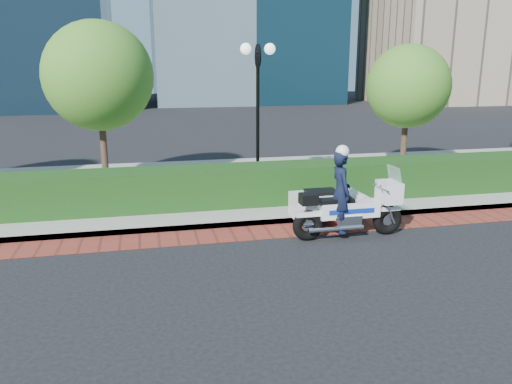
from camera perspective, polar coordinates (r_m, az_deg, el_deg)
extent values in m
plane|color=black|center=(10.14, 1.21, -7.45)|extent=(120.00, 120.00, 0.00)
cube|color=maroon|center=(11.51, -0.58, -4.72)|extent=(60.00, 1.00, 0.01)
cube|color=gray|center=(15.75, -4.00, 0.76)|extent=(60.00, 8.00, 0.15)
cube|color=black|center=(13.31, -2.47, 0.80)|extent=(18.00, 1.20, 1.00)
cylinder|color=black|center=(15.11, 0.20, 1.09)|extent=(0.30, 0.30, 0.30)
cylinder|color=black|center=(14.79, 0.20, 8.09)|extent=(0.10, 0.10, 3.70)
cylinder|color=black|center=(14.71, 0.21, 15.27)|extent=(0.04, 0.70, 0.70)
sphere|color=white|center=(14.64, -1.18, 16.05)|extent=(0.32, 0.32, 0.32)
sphere|color=white|center=(14.79, 1.59, 16.03)|extent=(0.32, 0.32, 0.32)
cylinder|color=#332319|center=(15.89, -16.97, 4.57)|extent=(0.20, 0.20, 2.17)
sphere|color=#246118|center=(15.69, -17.57, 12.52)|extent=(3.20, 3.20, 3.20)
cylinder|color=#332319|center=(18.12, 16.53, 5.35)|extent=(0.20, 0.20, 1.92)
sphere|color=#246118|center=(17.94, 16.98, 11.48)|extent=(2.80, 2.80, 2.80)
torus|color=black|center=(11.02, 5.94, -3.81)|extent=(0.70, 0.21, 0.69)
torus|color=black|center=(11.74, 14.75, -3.07)|extent=(0.70, 0.21, 0.69)
cube|color=silver|center=(11.26, 10.56, -1.95)|extent=(1.37, 0.34, 0.36)
cube|color=silver|center=(11.31, 10.25, -3.20)|extent=(0.58, 0.42, 0.29)
cube|color=silver|center=(11.57, 14.96, 0.02)|extent=(0.42, 0.58, 0.47)
cube|color=silver|center=(11.53, 15.54, 1.82)|extent=(0.13, 0.53, 0.42)
cube|color=black|center=(11.08, 9.10, -1.02)|extent=(0.79, 0.32, 0.11)
cube|color=black|center=(10.84, 6.02, -0.79)|extent=(0.37, 0.34, 0.23)
cube|color=silver|center=(12.01, 7.94, -1.44)|extent=(1.63, 0.74, 0.58)
cube|color=black|center=(11.89, 7.52, 0.00)|extent=(0.74, 0.53, 0.08)
torus|color=black|center=(12.50, 6.64, -2.01)|extent=(0.53, 0.17, 0.53)
imported|color=black|center=(11.07, 9.65, 0.03)|extent=(0.44, 0.66, 1.82)
sphere|color=white|center=(10.89, 9.85, 4.55)|extent=(0.29, 0.29, 0.29)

